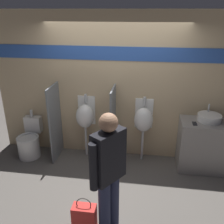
# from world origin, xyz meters

# --- Properties ---
(ground_plane) EXTENTS (16.00, 16.00, 0.00)m
(ground_plane) POSITION_xyz_m (0.00, 0.00, 0.00)
(ground_plane) COLOR #5B5651
(display_wall) EXTENTS (4.57, 0.07, 2.70)m
(display_wall) POSITION_xyz_m (0.00, 0.60, 1.36)
(display_wall) COLOR tan
(display_wall) RESTS_ON ground_plane
(sink_counter) EXTENTS (1.04, 0.55, 0.91)m
(sink_counter) POSITION_xyz_m (1.71, 0.29, 0.46)
(sink_counter) COLOR gray
(sink_counter) RESTS_ON ground_plane
(sink_basin) EXTENTS (0.40, 0.40, 0.26)m
(sink_basin) POSITION_xyz_m (1.66, 0.35, 0.97)
(sink_basin) COLOR white
(sink_basin) RESTS_ON sink_counter
(cell_phone) EXTENTS (0.07, 0.14, 0.01)m
(cell_phone) POSITION_xyz_m (1.40, 0.18, 0.92)
(cell_phone) COLOR #232328
(cell_phone) RESTS_ON sink_counter
(divider_near_counter) EXTENTS (0.03, 0.57, 1.44)m
(divider_near_counter) POSITION_xyz_m (-1.09, 0.28, 0.72)
(divider_near_counter) COLOR slate
(divider_near_counter) RESTS_ON ground_plane
(divider_mid) EXTENTS (0.03, 0.57, 1.44)m
(divider_mid) POSITION_xyz_m (-0.00, 0.28, 0.72)
(divider_mid) COLOR slate
(divider_mid) RESTS_ON ground_plane
(urinal_near_counter) EXTENTS (0.35, 0.32, 1.23)m
(urinal_near_counter) POSITION_xyz_m (-0.55, 0.42, 0.83)
(urinal_near_counter) COLOR silver
(urinal_near_counter) RESTS_ON ground_plane
(urinal_far) EXTENTS (0.35, 0.32, 1.23)m
(urinal_far) POSITION_xyz_m (0.54, 0.42, 0.83)
(urinal_far) COLOR silver
(urinal_far) RESTS_ON ground_plane
(toilet) EXTENTS (0.43, 0.59, 0.87)m
(toilet) POSITION_xyz_m (-1.64, 0.24, 0.29)
(toilet) COLOR white
(toilet) RESTS_ON ground_plane
(person_in_vest) EXTENTS (0.39, 0.49, 1.66)m
(person_in_vest) POSITION_xyz_m (0.18, -1.33, 0.91)
(person_in_vest) COLOR #282D4C
(person_in_vest) RESTS_ON ground_plane
(shopping_bag) EXTENTS (0.31, 0.17, 0.51)m
(shopping_bag) POSITION_xyz_m (-0.13, -1.38, 0.19)
(shopping_bag) COLOR red
(shopping_bag) RESTS_ON ground_plane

